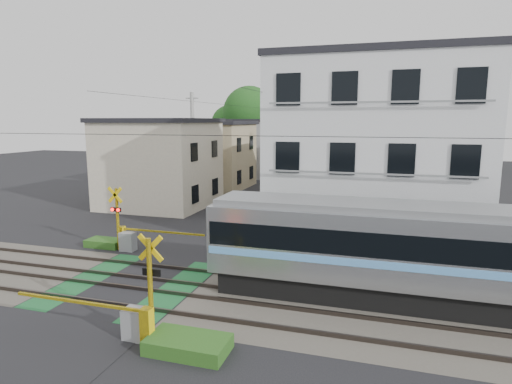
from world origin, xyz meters
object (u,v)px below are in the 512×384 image
(pedestrian, at_px, (317,169))
(crossing_signal_near, at_px, (138,316))
(apartment_block, at_px, (375,150))
(crossing_signal_far, at_px, (127,236))

(pedestrian, bearing_deg, crossing_signal_near, 115.99)
(crossing_signal_near, xyz_separation_m, apartment_block, (5.91, 13.15, 3.94))
(crossing_signal_near, height_order, crossing_signal_far, same)
(crossing_signal_far, xyz_separation_m, pedestrian, (4.48, 29.94, 0.09))
(crossing_signal_near, bearing_deg, crossing_signal_far, 125.29)
(crossing_signal_near, bearing_deg, apartment_block, 65.78)
(crossing_signal_far, bearing_deg, pedestrian, 81.50)
(crossing_signal_near, distance_m, crossing_signal_far, 8.95)
(apartment_block, bearing_deg, pedestrian, 105.33)
(crossing_signal_far, bearing_deg, apartment_block, 27.78)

